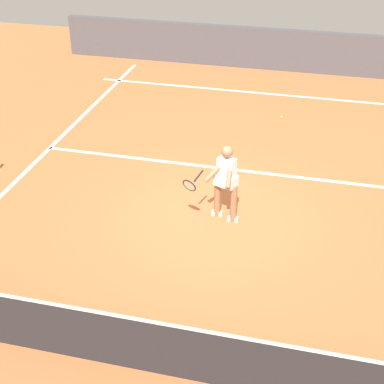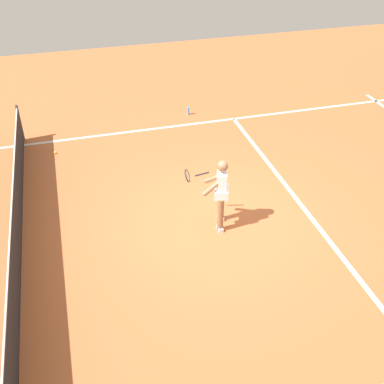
% 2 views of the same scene
% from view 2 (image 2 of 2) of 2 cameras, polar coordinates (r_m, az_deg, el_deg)
% --- Properties ---
extents(ground_plane, '(24.09, 24.09, 0.00)m').
position_cam_2_polar(ground_plane, '(10.32, 2.82, -3.21)').
color(ground_plane, '#C66638').
extents(service_line_marking, '(8.90, 0.10, 0.01)m').
position_cam_2_polar(service_line_marking, '(10.99, 12.72, -1.42)').
color(service_line_marking, white).
rests_on(service_line_marking, ground).
extents(sideline_right_marking, '(0.10, 16.53, 0.01)m').
position_cam_2_polar(sideline_right_marking, '(13.95, -2.81, 7.68)').
color(sideline_right_marking, white).
rests_on(sideline_right_marking, ground).
extents(court_net, '(9.58, 0.08, 1.04)m').
position_cam_2_polar(court_net, '(9.76, -20.06, -4.60)').
color(court_net, '#4C4C51').
rests_on(court_net, ground).
extents(tennis_player, '(0.99, 0.86, 1.55)m').
position_cam_2_polar(tennis_player, '(9.67, 3.33, 0.11)').
color(tennis_player, '#8C6647').
rests_on(tennis_player, ground).
extents(tennis_ball_mid, '(0.07, 0.07, 0.07)m').
position_cam_2_polar(tennis_ball_mid, '(13.09, -15.87, 4.51)').
color(tennis_ball_mid, '#D1E533').
rests_on(tennis_ball_mid, ground).
extents(water_bottle, '(0.07, 0.07, 0.24)m').
position_cam_2_polar(water_bottle, '(14.63, -0.45, 9.57)').
color(water_bottle, '#4C9EE5').
rests_on(water_bottle, ground).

